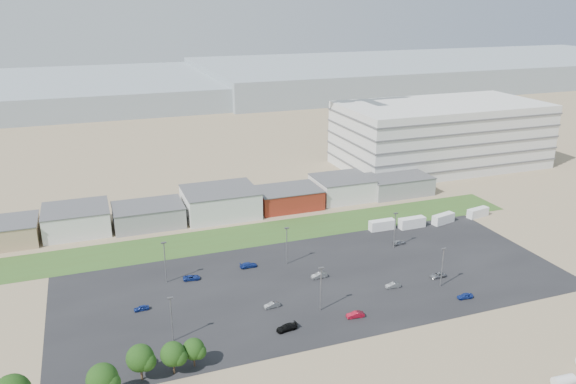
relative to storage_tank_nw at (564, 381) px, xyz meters
name	(u,v)px	position (x,y,z in m)	size (l,w,h in m)	color
ground	(332,330)	(-30.15, 29.88, -1.17)	(700.00, 700.00, 0.00)	#8D775A
parking_lot	(317,282)	(-25.15, 49.88, -1.16)	(120.00, 50.00, 0.01)	black
grass_strip	(257,234)	(-30.15, 81.88, -1.16)	(160.00, 16.00, 0.02)	#375520
hills_backdrop	(203,85)	(9.85, 344.88, 3.33)	(700.00, 200.00, 9.00)	gray
building_row	(185,206)	(-47.15, 100.88, 2.83)	(170.00, 20.00, 8.00)	silver
parking_garage	(441,134)	(59.85, 124.88, 11.33)	(80.00, 40.00, 25.00)	silver
storage_tank_nw	(564,381)	(0.00, 0.00, 0.00)	(3.89, 1.94, 2.33)	silver
box_trailer_a	(382,225)	(5.04, 72.71, 0.27)	(7.68, 2.40, 2.88)	silver
box_trailer_b	(412,223)	(14.08, 71.14, 0.34)	(8.03, 2.51, 3.01)	silver
box_trailer_c	(443,219)	(24.73, 70.84, 0.25)	(7.52, 2.35, 2.82)	silver
box_trailer_d	(478,213)	(37.79, 71.56, 0.21)	(7.34, 2.29, 2.75)	silver
tree_left	(103,382)	(-74.71, 22.90, 3.02)	(5.58, 5.58, 8.37)	black
tree_mid	(140,361)	(-68.25, 27.03, 2.75)	(5.22, 5.22, 7.83)	black
tree_right	(173,356)	(-62.64, 26.79, 2.42)	(4.78, 4.78, 7.17)	black
tree_near	(194,351)	(-58.81, 27.60, 2.05)	(4.29, 4.29, 6.44)	black
lightpole_front_l	(172,319)	(-61.16, 37.04, 3.64)	(1.13, 0.47, 9.61)	slate
lightpole_front_m	(321,289)	(-29.49, 37.65, 3.94)	(1.20, 0.50, 10.21)	slate
lightpole_front_r	(442,267)	(1.10, 37.84, 3.69)	(1.14, 0.48, 9.71)	slate
lightpole_back_l	(165,263)	(-58.73, 61.80, 4.00)	(1.22, 0.51, 10.34)	slate
lightpole_back_m	(287,246)	(-28.61, 61.22, 3.79)	(1.17, 0.49, 9.92)	slate
lightpole_back_r	(395,231)	(1.80, 60.43, 3.87)	(1.18, 0.49, 10.07)	slate
parked_car_0	(438,275)	(3.08, 41.82, -0.60)	(1.88, 4.07, 1.13)	#A5A5AA
parked_car_1	(393,285)	(-9.69, 41.08, -0.57)	(1.26, 3.61, 1.19)	#595B5E
parked_car_2	(465,296)	(2.96, 31.14, -0.55)	(1.46, 3.62, 1.23)	navy
parked_car_3	(287,327)	(-38.94, 32.88, -0.52)	(1.81, 4.46, 1.29)	black
parked_car_4	(272,305)	(-38.94, 42.32, -0.58)	(1.25, 3.58, 1.18)	#595B5E
parked_car_5	(141,308)	(-65.74, 50.88, -0.61)	(1.31, 3.25, 1.11)	navy
parked_car_6	(248,265)	(-38.30, 62.66, -0.53)	(1.77, 4.37, 1.27)	navy
parked_car_7	(319,275)	(-23.90, 51.41, -0.51)	(1.39, 3.98, 1.31)	#595B5E
parked_car_8	(399,242)	(4.32, 61.86, -0.55)	(1.45, 3.60, 1.23)	#A5A5AA
parked_car_9	(192,278)	(-52.93, 61.01, -0.60)	(1.89, 4.09, 1.14)	navy
parked_car_10	(145,361)	(-67.17, 31.37, -0.57)	(1.68, 4.13, 1.20)	#595B5E
parked_car_13	(355,315)	(-23.73, 32.46, -0.53)	(1.34, 3.83, 1.26)	maroon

